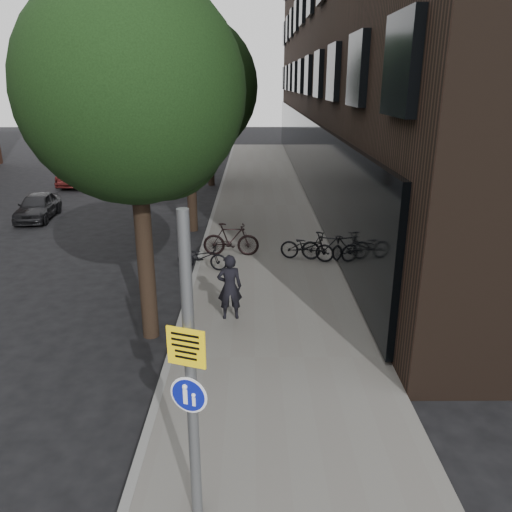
{
  "coord_description": "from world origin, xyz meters",
  "views": [
    {
      "loc": [
        -0.28,
        -5.62,
        5.46
      ],
      "look_at": [
        -0.22,
        4.25,
        2.0
      ],
      "focal_mm": 35.0,
      "sensor_mm": 36.0,
      "label": 1
    }
  ],
  "objects_px": {
    "pedestrian": "(230,287)",
    "parked_bike_facade_near": "(307,246)",
    "signpost": "(191,377)",
    "parked_car_near": "(38,206)"
  },
  "relations": [
    {
      "from": "pedestrian",
      "to": "parked_bike_facade_near",
      "type": "bearing_deg",
      "value": -124.13
    },
    {
      "from": "signpost",
      "to": "parked_car_near",
      "type": "distance_m",
      "value": 17.5
    },
    {
      "from": "parked_car_near",
      "to": "parked_bike_facade_near",
      "type": "bearing_deg",
      "value": -32.3
    },
    {
      "from": "signpost",
      "to": "parked_car_near",
      "type": "relative_size",
      "value": 1.28
    },
    {
      "from": "signpost",
      "to": "pedestrian",
      "type": "distance_m",
      "value": 5.86
    },
    {
      "from": "parked_bike_facade_near",
      "to": "parked_car_near",
      "type": "distance_m",
      "value": 12.05
    },
    {
      "from": "parked_car_near",
      "to": "pedestrian",
      "type": "bearing_deg",
      "value": -53.64
    },
    {
      "from": "pedestrian",
      "to": "parked_bike_facade_near",
      "type": "xyz_separation_m",
      "value": [
        2.25,
        4.08,
        -0.35
      ]
    },
    {
      "from": "signpost",
      "to": "parked_bike_facade_near",
      "type": "distance_m",
      "value": 10.23
    },
    {
      "from": "parked_bike_facade_near",
      "to": "parked_car_near",
      "type": "bearing_deg",
      "value": 80.54
    }
  ]
}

